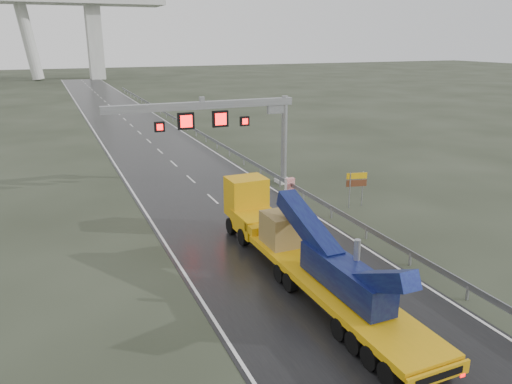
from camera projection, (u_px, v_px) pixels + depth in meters
name	position (u px, v px, depth m)	size (l,w,h in m)	color
ground	(319.00, 296.00, 23.47)	(400.00, 400.00, 0.00)	#272C1F
road	(149.00, 141.00, 58.65)	(11.00, 200.00, 0.02)	black
guardrail	(226.00, 148.00, 51.92)	(0.20, 140.00, 1.40)	slate
sign_gantry	(229.00, 119.00, 38.42)	(14.90, 1.20, 7.42)	beige
heavy_haul_truck	(294.00, 242.00, 25.50)	(2.82, 17.75, 4.16)	#DC9C0C
exit_sign_pair	(356.00, 183.00, 35.33)	(1.48, 0.41, 2.57)	gray
striped_barrier	(290.00, 186.00, 38.87)	(0.71, 0.38, 1.20)	red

